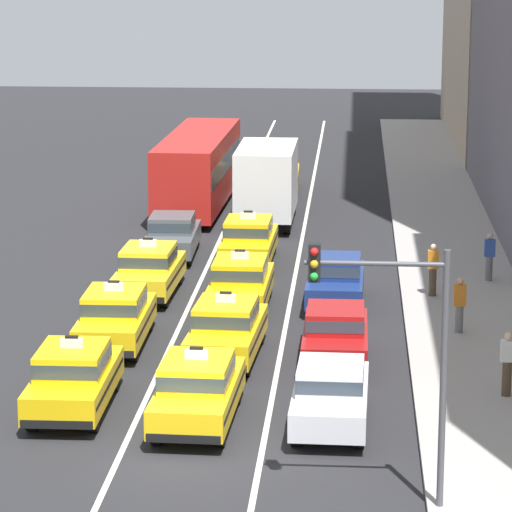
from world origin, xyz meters
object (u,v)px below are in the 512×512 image
(pedestrian_mid_block, at_px, (460,305))
(traffic_light_pole, at_px, (396,332))
(taxi_center_third, at_px, (240,282))
(sedan_left_fourth, at_px, (172,234))
(box_truck_center_fifth, at_px, (268,180))
(taxi_center_fourth, at_px, (248,240))
(pedestrian_near_crosswalk, at_px, (433,269))
(taxi_center_sixth, at_px, (279,174))
(taxi_left_nearest, at_px, (74,377))
(taxi_left_second, at_px, (115,316))
(pedestrian_by_storefront, at_px, (489,257))
(taxi_center_nearest, at_px, (197,389))
(sedan_right_third, at_px, (336,279))
(sedan_right_nearest, at_px, (330,393))
(bus_left_fifth, at_px, (198,166))
(taxi_left_third, at_px, (149,269))
(sedan_right_second, at_px, (335,333))
(pedestrian_trailing, at_px, (507,364))
(taxi_center_second, at_px, (226,328))

(pedestrian_mid_block, height_order, traffic_light_pole, traffic_light_pole)
(taxi_center_third, relative_size, traffic_light_pole, 0.82)
(sedan_left_fourth, xyz_separation_m, taxi_center_third, (3.12, -7.30, 0.03))
(traffic_light_pole, bearing_deg, box_truck_center_fifth, 98.51)
(taxi_center_fourth, height_order, pedestrian_near_crosswalk, taxi_center_fourth)
(taxi_center_sixth, xyz_separation_m, pedestrian_mid_block, (6.62, -23.62, 0.11))
(taxi_left_nearest, relative_size, taxi_left_second, 1.00)
(taxi_left_nearest, height_order, pedestrian_by_storefront, taxi_left_nearest)
(taxi_center_third, distance_m, taxi_center_fourth, 6.41)
(taxi_center_nearest, xyz_separation_m, box_truck_center_fifth, (0.12, 24.72, 0.90))
(taxi_center_sixth, distance_m, pedestrian_by_storefront, 18.91)
(taxi_left_second, distance_m, taxi_center_nearest, 7.12)
(taxi_left_nearest, xyz_separation_m, taxi_center_fourth, (3.07, 16.36, 0.00))
(taxi_center_third, bearing_deg, sedan_right_third, 15.41)
(sedan_right_nearest, height_order, pedestrian_near_crosswalk, pedestrian_near_crosswalk)
(bus_left_fifth, relative_size, box_truck_center_fifth, 1.61)
(taxi_left_third, relative_size, sedan_right_third, 1.06)
(taxi_center_third, distance_m, pedestrian_near_crosswalk, 6.33)
(sedan_right_second, xyz_separation_m, pedestrian_by_storefront, (5.05, 9.26, 0.13))
(taxi_center_third, bearing_deg, box_truck_center_fifth, 90.10)
(sedan_right_second, xyz_separation_m, pedestrian_trailing, (4.38, -3.03, 0.15))
(taxi_center_third, relative_size, pedestrian_by_storefront, 2.80)
(taxi_left_second, xyz_separation_m, taxi_left_third, (0.12, 5.85, 0.00))
(taxi_left_second, distance_m, box_truck_center_fifth, 18.61)
(box_truck_center_fifth, relative_size, sedan_right_second, 1.62)
(taxi_center_nearest, xyz_separation_m, taxi_center_second, (0.20, 5.36, 0.00))
(sedan_left_fourth, height_order, bus_left_fifth, bus_left_fifth)
(sedan_right_second, height_order, pedestrian_trailing, pedestrian_trailing)
(pedestrian_by_storefront, xyz_separation_m, traffic_light_pole, (-3.72, -19.48, 2.85))
(taxi_center_third, relative_size, pedestrian_trailing, 2.75)
(taxi_center_sixth, bearing_deg, pedestrian_mid_block, -74.35)
(taxi_center_sixth, xyz_separation_m, traffic_light_pole, (4.36, -36.58, 2.94))
(taxi_center_nearest, bearing_deg, bus_left_fifth, 96.39)
(taxi_center_nearest, height_order, taxi_center_fourth, same)
(taxi_left_nearest, height_order, box_truck_center_fifth, box_truck_center_fifth)
(taxi_left_third, bearing_deg, box_truck_center_fifth, 75.99)
(sedan_right_second, bearing_deg, sedan_left_fourth, 115.98)
(bus_left_fifth, distance_m, sedan_right_third, 17.43)
(taxi_left_third, height_order, sedan_right_third, taxi_left_third)
(box_truck_center_fifth, relative_size, taxi_center_sixth, 1.52)
(taxi_left_second, relative_size, pedestrian_mid_block, 2.77)
(sedan_left_fourth, height_order, taxi_center_fourth, taxi_center_fourth)
(taxi_center_sixth, bearing_deg, sedan_right_third, -81.70)
(box_truck_center_fifth, distance_m, sedan_right_nearest, 24.87)
(pedestrian_near_crosswalk, xyz_separation_m, pedestrian_mid_block, (0.56, -4.32, -0.03))
(taxi_center_nearest, relative_size, traffic_light_pole, 0.83)
(bus_left_fifth, bearing_deg, taxi_center_second, -81.60)
(taxi_left_nearest, bearing_deg, taxi_left_second, 89.40)
(taxi_left_second, height_order, sedan_right_second, taxi_left_second)
(taxi_left_second, xyz_separation_m, taxi_center_fourth, (3.01, 10.69, 0.00))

